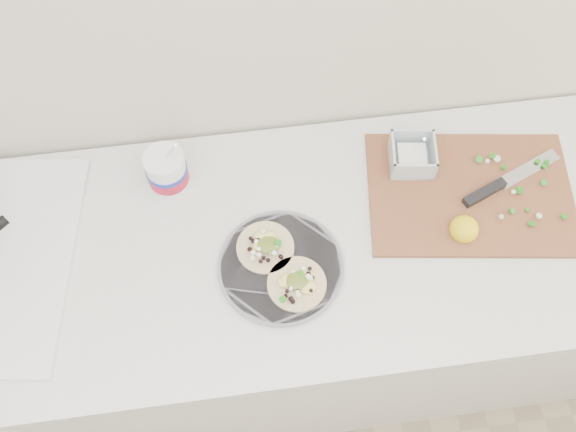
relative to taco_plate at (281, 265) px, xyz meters
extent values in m
cube|color=beige|center=(-0.21, 0.37, 0.38)|extent=(3.50, 0.05, 2.60)
cube|color=silver|center=(-0.21, 0.08, -0.49)|extent=(2.40, 0.62, 0.86)
cube|color=silver|center=(-0.21, 0.06, -0.04)|extent=(2.44, 0.66, 0.04)
cylinder|color=slate|center=(0.00, 0.00, -0.01)|extent=(0.27, 0.27, 0.01)
cylinder|color=slate|center=(0.00, 0.00, -0.01)|extent=(0.29, 0.29, 0.00)
cylinder|color=white|center=(-0.24, 0.26, 0.04)|extent=(0.09, 0.09, 0.12)
cylinder|color=#B4142E|center=(-0.24, 0.26, 0.03)|extent=(0.10, 0.10, 0.04)
cylinder|color=#192D99|center=(-0.24, 0.26, 0.05)|extent=(0.10, 0.10, 0.01)
cube|color=brown|center=(0.48, 0.13, -0.01)|extent=(0.53, 0.40, 0.01)
cube|color=white|center=(0.35, 0.23, 0.01)|extent=(0.07, 0.07, 0.03)
ellipsoid|color=yellow|center=(0.43, 0.03, 0.01)|extent=(0.07, 0.07, 0.06)
cube|color=silver|center=(0.63, 0.17, 0.00)|extent=(0.18, 0.10, 0.00)
cube|color=black|center=(0.51, 0.12, 0.00)|extent=(0.12, 0.07, 0.02)
camera|label=1|loc=(-0.06, -0.58, 1.32)|focal=40.00mm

